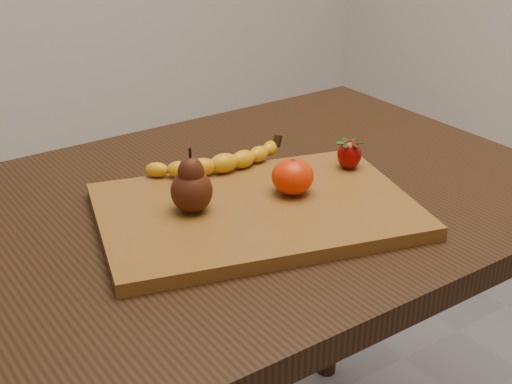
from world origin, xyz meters
TOP-DOWN VIEW (x-y plane):
  - table at (0.00, 0.00)m, footprint 1.00×0.70m
  - cutting_board at (-0.03, -0.07)m, footprint 0.52×0.41m
  - banana at (-0.01, 0.06)m, footprint 0.21×0.08m
  - pear at (-0.12, -0.03)m, footprint 0.06×0.06m
  - mandarin at (0.04, -0.07)m, footprint 0.06×0.06m
  - strawberry at (0.17, -0.04)m, footprint 0.05×0.05m

SIDE VIEW (x-z plane):
  - table at x=0.00m, z-range 0.28..1.04m
  - cutting_board at x=-0.03m, z-range 0.76..0.78m
  - banana at x=-0.01m, z-range 0.78..0.81m
  - strawberry at x=0.17m, z-range 0.78..0.83m
  - mandarin at x=0.04m, z-range 0.78..0.83m
  - pear at x=-0.12m, z-range 0.78..0.87m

